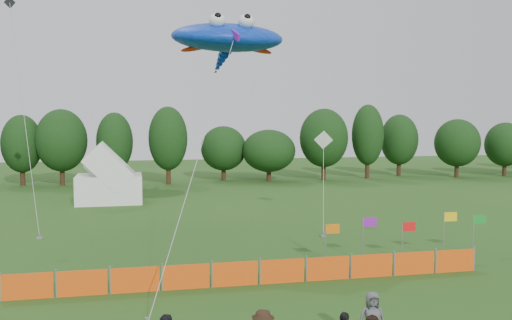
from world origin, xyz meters
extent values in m
cylinder|color=#382314|center=(-15.73, 46.21, 1.19)|extent=(0.50, 0.50, 2.38)
ellipsoid|color=black|center=(-15.73, 46.21, 4.30)|extent=(4.09, 4.09, 5.35)
cylinder|color=#382314|center=(-11.75, 45.39, 1.29)|extent=(0.50, 0.50, 2.57)
ellipsoid|color=black|center=(-11.75, 45.39, 4.64)|extent=(5.20, 5.20, 5.79)
cylinder|color=#382314|center=(-6.44, 45.32, 1.23)|extent=(0.50, 0.50, 2.46)
ellipsoid|color=black|center=(-6.44, 45.32, 4.45)|extent=(3.78, 3.78, 5.55)
cylinder|color=#382314|center=(-0.99, 43.92, 1.33)|extent=(0.50, 0.50, 2.66)
ellipsoid|color=black|center=(-0.99, 43.92, 4.81)|extent=(4.05, 4.05, 5.99)
cylinder|color=#382314|center=(5.28, 46.53, 0.99)|extent=(0.50, 0.50, 1.98)
ellipsoid|color=black|center=(5.28, 46.53, 3.58)|extent=(5.06, 5.06, 4.46)
cylinder|color=#382314|center=(9.99, 44.56, 0.93)|extent=(0.50, 0.50, 1.86)
ellipsoid|color=black|center=(9.99, 44.56, 3.35)|extent=(5.86, 5.86, 4.18)
cylinder|color=#382314|center=(16.28, 44.38, 1.31)|extent=(0.50, 0.50, 2.62)
ellipsoid|color=black|center=(16.28, 44.38, 4.73)|extent=(5.41, 5.41, 5.89)
cylinder|color=#382314|center=(21.78, 44.99, 1.39)|extent=(0.50, 0.50, 2.78)
ellipsoid|color=black|center=(21.78, 44.99, 5.02)|extent=(3.67, 3.67, 6.26)
cylinder|color=#382314|center=(26.67, 46.88, 1.21)|extent=(0.50, 0.50, 2.42)
ellipsoid|color=black|center=(26.67, 46.88, 4.36)|extent=(4.46, 4.46, 5.44)
cylinder|color=#382314|center=(32.69, 44.13, 1.12)|extent=(0.50, 0.50, 2.24)
ellipsoid|color=black|center=(32.69, 44.13, 4.04)|extent=(5.26, 5.26, 5.03)
cylinder|color=#382314|center=(39.09, 44.15, 1.05)|extent=(0.50, 0.50, 2.10)
ellipsoid|color=black|center=(39.09, 44.15, 3.80)|extent=(4.74, 4.74, 4.73)
cube|color=silver|center=(-6.92, 32.81, 1.07)|extent=(3.90, 3.90, 2.14)
cube|color=white|center=(-6.58, 31.71, 1.14)|extent=(5.18, 4.14, 2.28)
cube|color=#F5500D|center=(-8.77, 6.51, 0.50)|extent=(1.90, 0.06, 1.00)
cube|color=#F5500D|center=(-6.77, 6.51, 0.50)|extent=(1.90, 0.06, 1.00)
cube|color=#F5500D|center=(-4.77, 6.51, 0.50)|extent=(1.90, 0.06, 1.00)
cube|color=#F5500D|center=(-2.77, 6.51, 0.50)|extent=(1.90, 0.06, 1.00)
cube|color=#F5500D|center=(-0.77, 6.51, 0.50)|extent=(1.90, 0.06, 1.00)
cube|color=#F5500D|center=(1.23, 6.51, 0.50)|extent=(1.90, 0.06, 1.00)
cube|color=#F5500D|center=(3.23, 6.51, 0.50)|extent=(1.90, 0.06, 1.00)
cube|color=#F5500D|center=(5.23, 6.51, 0.50)|extent=(1.90, 0.06, 1.00)
cube|color=#F5500D|center=(7.23, 6.51, 0.50)|extent=(1.90, 0.06, 1.00)
cube|color=#F5500D|center=(9.23, 6.51, 0.50)|extent=(1.90, 0.06, 1.00)
cylinder|color=gray|center=(4.00, 9.01, 0.95)|extent=(0.06, 0.06, 1.90)
cube|color=orange|center=(4.35, 9.01, 1.68)|extent=(0.70, 0.02, 0.45)
cylinder|color=gray|center=(6.00, 9.28, 1.05)|extent=(0.06, 0.06, 2.10)
cube|color=purple|center=(6.35, 9.28, 1.88)|extent=(0.70, 0.02, 0.45)
cylinder|color=gray|center=(8.00, 9.18, 0.90)|extent=(0.06, 0.06, 1.81)
cube|color=red|center=(8.35, 9.18, 1.58)|extent=(0.70, 0.02, 0.45)
cylinder|color=gray|center=(10.00, 8.80, 1.14)|extent=(0.06, 0.06, 2.29)
cube|color=yellow|center=(10.35, 8.80, 2.06)|extent=(0.70, 0.02, 0.45)
cylinder|color=gray|center=(12.00, 9.37, 0.98)|extent=(0.06, 0.06, 1.97)
cube|color=#148C26|center=(12.35, 9.37, 1.74)|extent=(0.70, 0.02, 0.45)
imported|color=#525156|center=(2.10, -0.53, 0.84)|extent=(0.89, 0.64, 1.69)
ellipsoid|color=blue|center=(0.53, 15.72, 11.36)|extent=(6.71, 5.33, 2.21)
sphere|color=white|center=(-0.26, 14.35, 12.04)|extent=(0.88, 0.88, 0.88)
sphere|color=white|center=(1.32, 14.35, 12.04)|extent=(0.88, 0.88, 0.88)
ellipsoid|color=red|center=(-1.16, 15.93, 10.78)|extent=(1.85, 0.81, 0.29)
ellipsoid|color=red|center=(2.21, 15.93, 10.78)|extent=(1.85, 0.81, 0.29)
cube|color=purple|center=(0.53, 13.30, 11.14)|extent=(0.37, 0.96, 0.70)
cylinder|color=#A5A5A5|center=(-1.95, 8.15, 5.53)|extent=(5.00, 11.00, 11.08)
cube|color=white|center=(8.09, 21.09, 5.40)|extent=(1.27, 0.35, 1.27)
cylinder|color=#A5A5A5|center=(7.04, 18.04, 2.70)|extent=(2.12, 6.12, 5.42)
cube|color=gray|center=(6.00, 15.00, 0.05)|extent=(0.30, 0.30, 0.10)
cube|color=black|center=(-12.28, 23.68, 14.29)|extent=(0.76, 0.23, 0.76)
cylinder|color=#A5A5A5|center=(-11.14, 20.84, 7.15)|extent=(2.32, 5.72, 14.31)
cube|color=gray|center=(-10.00, 18.00, 0.05)|extent=(0.30, 0.30, 0.10)
camera|label=1|loc=(-4.88, -16.01, 6.82)|focal=40.00mm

